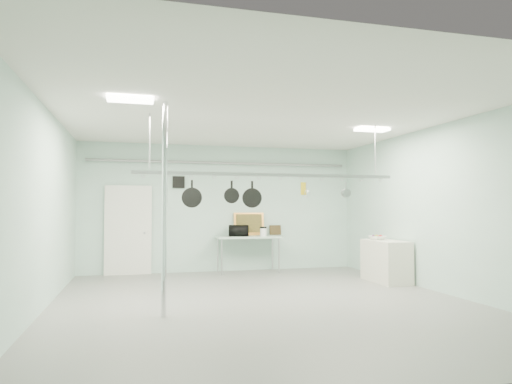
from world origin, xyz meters
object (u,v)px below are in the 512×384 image
object	(u,v)px
side_cabinet	(386,261)
skillet_right	(252,194)
microwave	(239,231)
skillet_left	(192,194)
prep_table	(248,239)
skillet_mid	(232,191)
pot_rack	(270,173)
chrome_pole	(164,208)
coffee_canister	(263,232)
fruit_bowl	(377,238)

from	to	relation	value
side_cabinet	skillet_right	bearing A→B (deg)	-161.45
microwave	skillet_left	distance (m)	3.74
microwave	skillet_left	bearing A→B (deg)	77.18
prep_table	side_cabinet	xyz separation A→B (m)	(2.55, -2.20, -0.38)
skillet_mid	skillet_right	world-z (taller)	same
pot_rack	skillet_right	size ratio (longest dim) A/B	10.36
prep_table	microwave	world-z (taller)	microwave
microwave	skillet_left	xyz separation A→B (m)	(-1.55, -3.31, 0.80)
skillet_left	skillet_mid	xyz separation A→B (m)	(0.69, 0.00, 0.05)
chrome_pole	prep_table	bearing A→B (deg)	61.29
chrome_pole	skillet_right	xyz separation A→B (m)	(1.57, 0.90, 0.25)
coffee_canister	skillet_mid	size ratio (longest dim) A/B	0.53
chrome_pole	skillet_mid	size ratio (longest dim) A/B	8.62
pot_rack	skillet_mid	world-z (taller)	pot_rack
pot_rack	skillet_mid	bearing A→B (deg)	180.00
coffee_canister	side_cabinet	bearing A→B (deg)	-42.40
pot_rack	skillet_mid	distance (m)	0.77
chrome_pole	skillet_right	world-z (taller)	chrome_pole
skillet_mid	prep_table	bearing A→B (deg)	75.73
prep_table	skillet_left	bearing A→B (deg)	-118.48
prep_table	pot_rack	distance (m)	3.61
skillet_left	side_cabinet	bearing A→B (deg)	24.08
coffee_canister	skillet_mid	distance (m)	3.55
skillet_right	coffee_canister	bearing A→B (deg)	81.43
skillet_left	prep_table	bearing A→B (deg)	71.38
chrome_pole	side_cabinet	distance (m)	5.37
skillet_mid	skillet_right	distance (m)	0.37
side_cabinet	skillet_left	distance (m)	4.69
prep_table	skillet_mid	world-z (taller)	skillet_mid
microwave	coffee_canister	distance (m)	0.62
skillet_left	fruit_bowl	bearing A→B (deg)	27.12
side_cabinet	skillet_right	world-z (taller)	skillet_right
microwave	prep_table	bearing A→B (deg)	-169.42
side_cabinet	skillet_right	xyz separation A→B (m)	(-3.28, -1.10, 1.40)
coffee_canister	skillet_left	bearing A→B (deg)	-124.39
side_cabinet	prep_table	bearing A→B (deg)	139.21
fruit_bowl	skillet_right	world-z (taller)	skillet_right
fruit_bowl	skillet_right	xyz separation A→B (m)	(-3.20, -1.33, 0.91)
chrome_pole	skillet_mid	xyz separation A→B (m)	(1.20, 0.90, 0.30)
prep_table	skillet_right	world-z (taller)	skillet_right
fruit_bowl	skillet_right	distance (m)	3.58
prep_table	skillet_left	size ratio (longest dim) A/B	3.35
microwave	fruit_bowl	world-z (taller)	microwave
skillet_left	coffee_canister	bearing A→B (deg)	65.47
fruit_bowl	pot_rack	bearing A→B (deg)	-155.25
coffee_canister	chrome_pole	bearing A→B (deg)	-123.34
skillet_mid	pot_rack	bearing A→B (deg)	4.10
pot_rack	skillet_right	distance (m)	0.50
chrome_pole	coffee_canister	xyz separation A→B (m)	(2.64, 4.02, -0.60)
side_cabinet	skillet_mid	bearing A→B (deg)	-163.21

